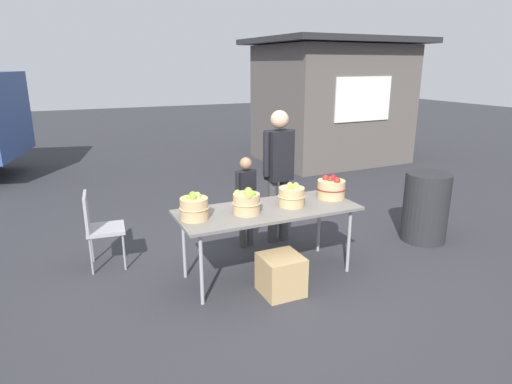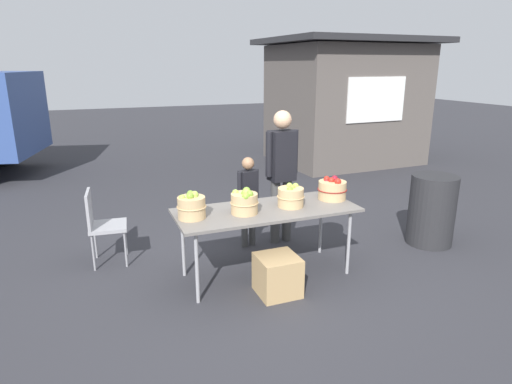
% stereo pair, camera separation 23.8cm
% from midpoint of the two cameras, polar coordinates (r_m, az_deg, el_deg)
% --- Properties ---
extents(ground_plane, '(40.00, 40.00, 0.00)m').
position_cam_midpoint_polar(ground_plane, '(4.83, 2.76, -10.67)').
color(ground_plane, '#2D2D33').
extents(market_table, '(1.90, 0.76, 0.75)m').
position_cam_midpoint_polar(market_table, '(4.56, 2.88, -2.75)').
color(market_table, slate).
rests_on(market_table, ground).
extents(apple_basket_green_0, '(0.29, 0.29, 0.27)m').
position_cam_midpoint_polar(apple_basket_green_0, '(4.27, -6.83, -1.84)').
color(apple_basket_green_0, tan).
rests_on(apple_basket_green_0, market_table).
extents(apple_basket_green_1, '(0.29, 0.29, 0.26)m').
position_cam_midpoint_polar(apple_basket_green_1, '(4.37, 0.05, -1.31)').
color(apple_basket_green_1, tan).
rests_on(apple_basket_green_1, market_table).
extents(apple_basket_green_2, '(0.29, 0.29, 0.24)m').
position_cam_midpoint_polar(apple_basket_green_2, '(4.61, 6.03, -0.60)').
color(apple_basket_green_2, tan).
rests_on(apple_basket_green_2, market_table).
extents(apple_basket_red_0, '(0.33, 0.33, 0.26)m').
position_cam_midpoint_polar(apple_basket_red_0, '(4.93, 11.26, 0.33)').
color(apple_basket_red_0, tan).
rests_on(apple_basket_red_0, market_table).
extents(vendor_adult, '(0.44, 0.25, 1.67)m').
position_cam_midpoint_polar(vendor_adult, '(5.39, 4.64, 3.30)').
color(vendor_adult, '#3F3F3F').
rests_on(vendor_adult, ground).
extents(child_customer, '(0.29, 0.19, 1.13)m').
position_cam_midpoint_polar(child_customer, '(5.32, 0.25, -0.36)').
color(child_customer, '#3F3F3F').
rests_on(child_customer, ground).
extents(food_kiosk, '(3.60, 3.02, 2.74)m').
position_cam_midpoint_polar(food_kiosk, '(10.44, 12.19, 11.54)').
color(food_kiosk, '#59514C').
rests_on(food_kiosk, ground).
extents(folding_chair, '(0.44, 0.44, 0.86)m').
position_cam_midpoint_polar(folding_chair, '(5.15, -18.32, -3.65)').
color(folding_chair, '#99999E').
rests_on(folding_chair, ground).
extents(trash_barrel, '(0.56, 0.56, 0.88)m').
position_cam_midpoint_polar(trash_barrel, '(5.93, 23.01, -2.18)').
color(trash_barrel, '#262628').
rests_on(trash_barrel, ground).
extents(produce_crate, '(0.39, 0.39, 0.39)m').
position_cam_midpoint_polar(produce_crate, '(4.39, 4.40, -10.76)').
color(produce_crate, tan).
rests_on(produce_crate, ground).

